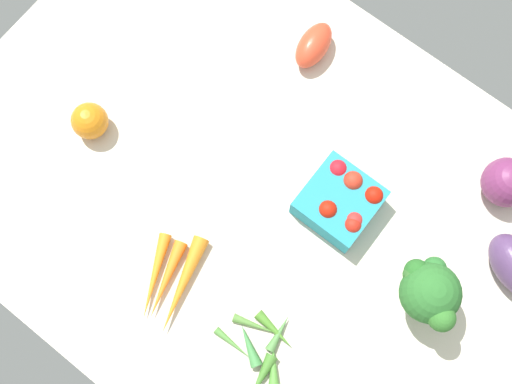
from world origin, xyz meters
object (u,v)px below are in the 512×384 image
berry_basket (341,201)px  roma_tomato (314,45)px  red_onion_center (507,182)px  heirloom_tomato_orange (90,121)px  okra_pile (262,349)px  carrot_bunch (171,281)px  broccoli_head (429,292)px

berry_basket → roma_tomato: bearing=-44.5°
berry_basket → red_onion_center: size_ratio=1.41×
red_onion_center → heirloom_tomato_orange: size_ratio=1.31×
red_onion_center → heirloom_tomato_orange: bearing=28.7°
berry_basket → okra_pile: (-4.07, 25.41, -2.12)cm
carrot_bunch → okra_pile: bearing=-178.2°
roma_tomato → heirloom_tomato_orange: 39.16cm
roma_tomato → broccoli_head: size_ratio=0.71×
red_onion_center → okra_pile: red_onion_center is taller
broccoli_head → carrot_bunch: bearing=34.2°
berry_basket → red_onion_center: (-18.73, -18.14, 0.97)cm
roma_tomato → okra_pile: (-23.62, 44.65, -1.59)cm
okra_pile → broccoli_head: (-14.12, -20.97, 7.00)cm
okra_pile → roma_tomato: bearing=-62.1°
red_onion_center → berry_basket: bearing=44.1°
roma_tomato → red_onion_center: (-38.28, 1.10, 1.49)cm
berry_basket → heirloom_tomato_orange: bearing=19.4°
heirloom_tomato_orange → carrot_bunch: size_ratio=0.38×
red_onion_center → okra_pile: (14.66, 43.55, -3.09)cm
berry_basket → heirloom_tomato_orange: berry_basket is taller
berry_basket → okra_pile: size_ratio=0.82×
berry_basket → carrot_bunch: berry_basket is taller
broccoli_head → berry_basket: bearing=-13.7°
berry_basket → roma_tomato: (19.55, -19.24, -0.53)cm
broccoli_head → carrot_bunch: size_ratio=0.79×
broccoli_head → okra_pile: bearing=56.1°
roma_tomato → okra_pile: bearing=-158.5°
okra_pile → berry_basket: bearing=-80.9°
heirloom_tomato_orange → berry_basket: bearing=-160.6°
broccoli_head → red_onion_center: bearing=-91.4°
berry_basket → red_onion_center: red_onion_center is taller
heirloom_tomato_orange → broccoli_head: (-58.26, -9.67, 4.84)cm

